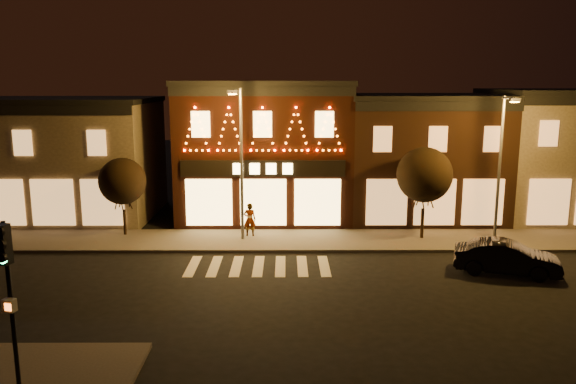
{
  "coord_description": "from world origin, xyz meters",
  "views": [
    {
      "loc": [
        1.25,
        -20.77,
        8.31
      ],
      "look_at": [
        1.35,
        4.0,
        3.45
      ],
      "focal_mm": 35.46,
      "sensor_mm": 36.0,
      "label": 1
    }
  ],
  "objects_px": {
    "streetlamp_mid": "(240,153)",
    "pedestrian": "(250,219)",
    "traffic_signal_near": "(7,274)",
    "dark_sedan": "(507,258)"
  },
  "relations": [
    {
      "from": "streetlamp_mid",
      "to": "dark_sedan",
      "type": "bearing_deg",
      "value": -31.96
    },
    {
      "from": "traffic_signal_near",
      "to": "streetlamp_mid",
      "type": "xyz_separation_m",
      "value": [
        4.92,
        14.57,
        1.31
      ]
    },
    {
      "from": "streetlamp_mid",
      "to": "pedestrian",
      "type": "height_order",
      "value": "streetlamp_mid"
    },
    {
      "from": "streetlamp_mid",
      "to": "dark_sedan",
      "type": "relative_size",
      "value": 1.76
    },
    {
      "from": "dark_sedan",
      "to": "pedestrian",
      "type": "distance_m",
      "value": 12.91
    },
    {
      "from": "streetlamp_mid",
      "to": "pedestrian",
      "type": "distance_m",
      "value": 3.79
    },
    {
      "from": "dark_sedan",
      "to": "streetlamp_mid",
      "type": "bearing_deg",
      "value": 85.23
    },
    {
      "from": "traffic_signal_near",
      "to": "pedestrian",
      "type": "distance_m",
      "value": 16.46
    },
    {
      "from": "streetlamp_mid",
      "to": "dark_sedan",
      "type": "distance_m",
      "value": 13.51
    },
    {
      "from": "streetlamp_mid",
      "to": "pedestrian",
      "type": "xyz_separation_m",
      "value": [
        0.38,
        0.84,
        -3.68
      ]
    }
  ]
}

